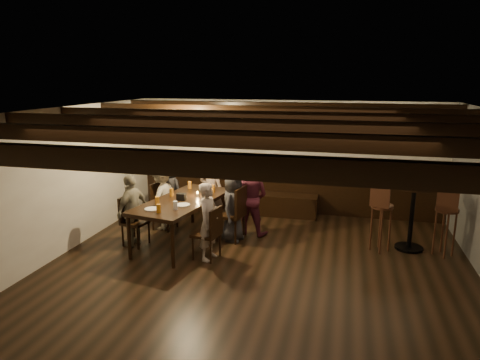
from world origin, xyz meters
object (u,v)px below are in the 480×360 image
(person_bench_left, at_px, (169,191))
(chair_left_far, at_px, (135,230))
(person_right_near, at_px, (233,207))
(person_left_far, at_px, (132,210))
(chair_right_far, at_px, (207,243))
(person_left_near, at_px, (162,197))
(person_bench_right, at_px, (251,197))
(person_right_far, at_px, (209,222))
(chair_right_near, at_px, (232,224))
(bar_stool_left, at_px, (380,227))
(dining_table, at_px, (183,203))
(person_bench_centre, at_px, (211,191))
(high_top_table, at_px, (413,207))
(bar_stool_right, at_px, (445,231))
(chair_left_near, at_px, (164,215))

(person_bench_left, bearing_deg, chair_left_far, 97.67)
(chair_left_far, distance_m, person_right_near, 1.76)
(chair_left_far, distance_m, person_left_far, 0.37)
(chair_right_far, distance_m, person_left_near, 1.76)
(person_bench_right, bearing_deg, person_bench_left, -0.00)
(person_bench_right, bearing_deg, person_left_near, 15.26)
(person_left_far, bearing_deg, person_right_far, 90.00)
(chair_right_near, bearing_deg, bar_stool_left, -77.13)
(chair_right_near, bearing_deg, person_bench_left, 74.48)
(dining_table, height_order, person_right_far, person_right_far)
(chair_left_far, relative_size, chair_right_far, 1.00)
(person_bench_left, relative_size, person_bench_centre, 0.91)
(person_bench_right, xyz_separation_m, person_right_near, (-0.23, -0.42, -0.08))
(chair_left_far, relative_size, person_left_far, 0.69)
(dining_table, distance_m, chair_left_far, 0.96)
(high_top_table, xyz_separation_m, bar_stool_right, (0.50, -0.16, -0.32))
(chair_right_far, distance_m, person_left_far, 1.51)
(person_right_far, height_order, bar_stool_right, person_right_far)
(bar_stool_left, bearing_deg, person_right_near, -156.47)
(chair_left_far, xyz_separation_m, person_left_far, (-0.03, 0.01, 0.37))
(chair_right_near, relative_size, person_left_near, 0.79)
(chair_left_near, distance_m, person_bench_centre, 1.02)
(bar_stool_left, bearing_deg, person_bench_left, -167.83)
(chair_right_near, xyz_separation_m, person_bench_right, (0.25, 0.41, 0.40))
(chair_left_near, height_order, person_bench_right, person_bench_right)
(dining_table, bearing_deg, chair_right_near, 31.98)
(chair_left_near, height_order, person_right_far, person_right_far)
(dining_table, relative_size, chair_left_near, 2.50)
(person_left_far, bearing_deg, chair_left_far, 90.00)
(person_bench_centre, bearing_deg, person_left_far, 63.43)
(bar_stool_left, height_order, bar_stool_right, same)
(chair_left_near, distance_m, chair_left_far, 0.90)
(person_right_near, relative_size, high_top_table, 1.11)
(dining_table, distance_m, person_right_near, 0.88)
(chair_left_far, height_order, chair_right_far, chair_right_far)
(chair_right_far, height_order, person_right_far, person_right_far)
(person_left_far, relative_size, person_right_near, 1.01)
(dining_table, height_order, high_top_table, high_top_table)
(chair_left_far, height_order, high_top_table, high_top_table)
(chair_right_far, bearing_deg, bar_stool_right, -63.99)
(person_left_far, relative_size, person_right_far, 1.00)
(chair_left_far, relative_size, person_bench_centre, 0.63)
(chair_left_near, height_order, high_top_table, high_top_table)
(person_bench_centre, height_order, person_bench_right, person_bench_right)
(chair_right_far, relative_size, person_right_far, 0.69)
(chair_right_far, relative_size, high_top_table, 0.77)
(dining_table, relative_size, bar_stool_left, 1.95)
(chair_left_near, height_order, bar_stool_left, bar_stool_left)
(person_bench_right, bearing_deg, chair_left_far, 39.84)
(person_bench_centre, bearing_deg, chair_left_far, 64.42)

